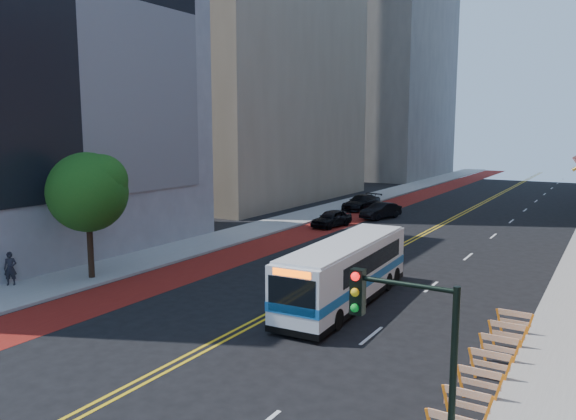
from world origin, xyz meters
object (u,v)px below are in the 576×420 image
(pedestrian, at_px, (10,268))
(street_tree, at_px, (89,189))
(car_c, at_px, (361,202))
(transit_bus, at_px, (346,271))
(car_b, at_px, (381,211))
(traffic_signal, at_px, (409,350))
(car_a, at_px, (332,218))

(pedestrian, bearing_deg, street_tree, 13.32)
(car_c, bearing_deg, transit_bus, -60.31)
(car_b, bearing_deg, transit_bus, -55.75)
(car_b, bearing_deg, street_tree, -85.10)
(traffic_signal, distance_m, car_c, 45.31)
(traffic_signal, distance_m, car_b, 40.10)
(traffic_signal, height_order, car_c, traffic_signal)
(street_tree, distance_m, traffic_signal, 22.79)
(transit_bus, distance_m, car_b, 25.41)
(traffic_signal, relative_size, pedestrian, 2.95)
(transit_bus, relative_size, car_b, 2.47)
(street_tree, bearing_deg, traffic_signal, -24.82)
(traffic_signal, xyz_separation_m, car_b, (-15.05, 37.04, -3.00))
(car_c, bearing_deg, traffic_signal, -57.87)
(car_b, xyz_separation_m, pedestrian, (-7.96, -30.67, 0.29))
(transit_bus, relative_size, car_a, 2.57)
(car_c, height_order, pedestrian, pedestrian)
(car_a, relative_size, car_b, 0.96)
(transit_bus, xyz_separation_m, pedestrian, (-15.74, -6.49, -0.52))
(traffic_signal, height_order, car_a, traffic_signal)
(car_c, bearing_deg, street_tree, -85.84)
(car_a, bearing_deg, street_tree, -91.43)
(transit_bus, relative_size, pedestrian, 6.25)
(street_tree, distance_m, car_a, 22.05)
(car_c, relative_size, pedestrian, 3.03)
(traffic_signal, bearing_deg, car_b, 112.12)
(street_tree, bearing_deg, car_a, 80.15)
(street_tree, relative_size, pedestrian, 3.89)
(traffic_signal, relative_size, car_a, 1.21)
(traffic_signal, distance_m, pedestrian, 24.03)
(car_b, bearing_deg, car_c, 148.07)
(car_a, xyz_separation_m, car_b, (1.90, 6.16, 0.00))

